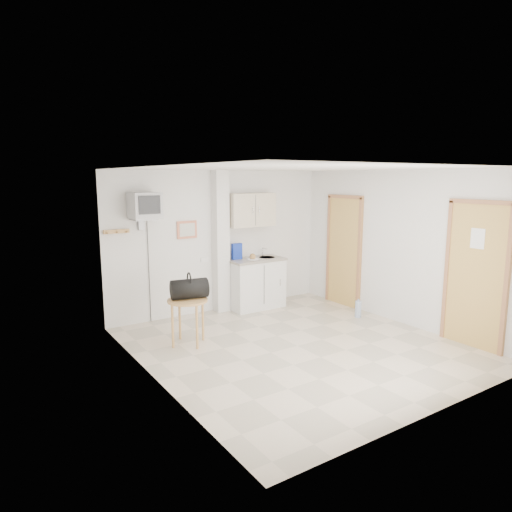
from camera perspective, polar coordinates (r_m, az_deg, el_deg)
ground at (r=6.67m, az=5.21°, el=-11.12°), size 4.50×4.50×0.00m
room_envelope at (r=6.51m, az=6.58°, el=2.31°), size 4.24×4.54×2.55m
kitchenette at (r=8.35m, az=-0.21°, el=-1.07°), size 1.03×0.58×2.10m
crt_television at (r=7.32m, az=-13.74°, el=6.05°), size 0.44×0.45×2.15m
round_table at (r=6.62m, az=-8.54°, el=-6.20°), size 0.58×0.58×0.66m
duffel_bag at (r=6.60m, az=-8.33°, el=-4.05°), size 0.56×0.37×0.38m
water_bottle at (r=8.08m, az=12.65°, el=-6.48°), size 0.11×0.11×0.32m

